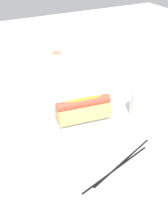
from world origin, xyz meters
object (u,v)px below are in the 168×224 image
Objects in this scene: serving_bowl at (84,122)px; chopstick_far at (116,168)px; hotdog_front at (84,110)px; water_glass at (142,104)px; paper_towel_roll at (58,71)px; chopstick_near at (123,161)px.

serving_bowl reaches higher than chopstick_far.
hotdog_front is 0.18m from water_glass.
serving_bowl is 0.25m from paper_towel_roll.
chopstick_far is at bearing -140.49° from water_glass.
paper_towel_roll reaches higher than serving_bowl.
water_glass reaches higher than serving_bowl.
chopstick_near is at bearing 6.40° from chopstick_far.
serving_bowl is 0.18m from chopstick_far.
chopstick_far is at bearing -93.17° from serving_bowl.
chopstick_far is (-0.01, -0.18, -0.06)m from hotdog_front.
hotdog_front is 0.18m from chopstick_near.
hotdog_front is at bearing 71.43° from chopstick_far.
water_glass is at bearing 24.12° from chopstick_far.
water_glass is 0.31m from paper_towel_roll.
water_glass reaches higher than chopstick_far.
water_glass is (0.18, -0.02, -0.02)m from hotdog_front.
water_glass is 0.41× the size of chopstick_near.
serving_bowl is at bearing -96.05° from paper_towel_roll.
paper_towel_roll is (0.03, 0.25, 0.01)m from hotdog_front.
water_glass is at bearing -7.45° from hotdog_front.
chopstick_far is (-0.04, -0.43, -0.06)m from paper_towel_roll.
water_glass is at bearing -7.45° from serving_bowl.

